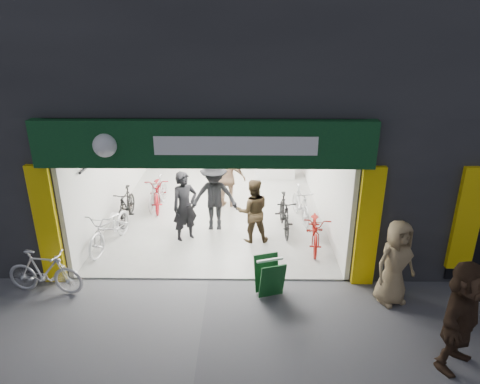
{
  "coord_description": "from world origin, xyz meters",
  "views": [
    {
      "loc": [
        0.78,
        -7.81,
        5.16
      ],
      "look_at": [
        0.65,
        1.5,
        1.44
      ],
      "focal_mm": 32.0,
      "sensor_mm": 36.0,
      "label": 1
    }
  ],
  "objects_px": {
    "bike_right_front": "(284,214)",
    "sandwich_board": "(269,276)",
    "bike_left_front": "(110,227)",
    "parked_bike": "(44,272)",
    "pedestrian_near": "(395,263)"
  },
  "relations": [
    {
      "from": "parked_bike",
      "to": "pedestrian_near",
      "type": "height_order",
      "value": "pedestrian_near"
    },
    {
      "from": "bike_left_front",
      "to": "parked_bike",
      "type": "xyz_separation_m",
      "value": [
        -0.76,
        -1.95,
        -0.03
      ]
    },
    {
      "from": "pedestrian_near",
      "to": "sandwich_board",
      "type": "xyz_separation_m",
      "value": [
        -2.39,
        0.18,
        -0.43
      ]
    },
    {
      "from": "bike_right_front",
      "to": "parked_bike",
      "type": "bearing_deg",
      "value": -153.35
    },
    {
      "from": "bike_left_front",
      "to": "pedestrian_near",
      "type": "height_order",
      "value": "pedestrian_near"
    },
    {
      "from": "bike_right_front",
      "to": "sandwich_board",
      "type": "bearing_deg",
      "value": -103.05
    },
    {
      "from": "bike_right_front",
      "to": "pedestrian_near",
      "type": "distance_m",
      "value": 3.56
    },
    {
      "from": "sandwich_board",
      "to": "pedestrian_near",
      "type": "bearing_deg",
      "value": -21.75
    },
    {
      "from": "bike_left_front",
      "to": "sandwich_board",
      "type": "bearing_deg",
      "value": -15.67
    },
    {
      "from": "bike_right_front",
      "to": "sandwich_board",
      "type": "distance_m",
      "value": 2.88
    },
    {
      "from": "bike_left_front",
      "to": "sandwich_board",
      "type": "xyz_separation_m",
      "value": [
        3.77,
        -1.97,
        -0.07
      ]
    },
    {
      "from": "bike_left_front",
      "to": "parked_bike",
      "type": "relative_size",
      "value": 1.21
    },
    {
      "from": "bike_left_front",
      "to": "bike_right_front",
      "type": "xyz_separation_m",
      "value": [
        4.3,
        0.87,
        -0.01
      ]
    },
    {
      "from": "sandwich_board",
      "to": "bike_right_front",
      "type": "bearing_deg",
      "value": 62.02
    },
    {
      "from": "parked_bike",
      "to": "bike_left_front",
      "type": "bearing_deg",
      "value": -14.19
    }
  ]
}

